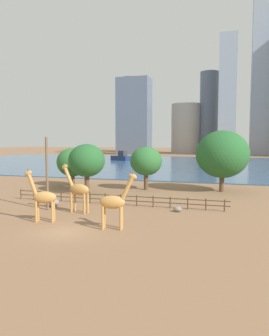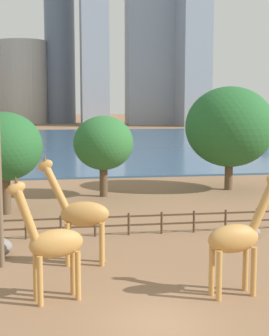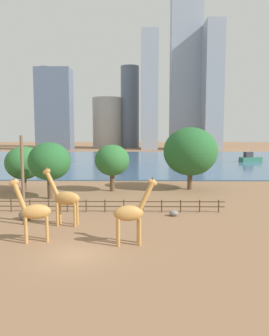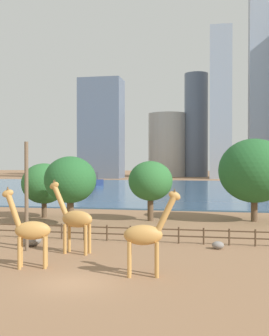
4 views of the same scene
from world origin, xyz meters
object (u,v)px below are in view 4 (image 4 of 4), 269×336
Objects in this scene: giraffe_young at (75,219)px; boulder_near_fence at (218,245)px; boat_sailboat at (90,181)px; boulder_by_pole at (32,240)px; tree_right_tall at (150,181)px; giraffe_companion at (146,235)px; giraffe_tall at (30,230)px; utility_pole at (27,196)px; tree_center_broad at (70,180)px; tree_left_large at (254,171)px; tree_left_small at (44,184)px.

giraffe_young is 5.86× the size of boulder_near_fence.
boat_sailboat is at bearing 113.46° from boulder_near_fence.
tree_right_tall is at bearing 66.01° from boulder_by_pole.
giraffe_young is 83.90m from boat_sailboat.
tree_right_tall is (2.77, 17.31, 1.89)m from giraffe_young.
giraffe_young reaches higher than boulder_near_fence.
giraffe_companion is at bearing 136.84° from boat_sailboat.
boat_sailboat is at bearing -91.81° from giraffe_tall.
utility_pole is 1.13× the size of tree_center_broad.
giraffe_tall is at bearing -66.27° from boulder_by_pole.
tree_left_large is at bearing 43.26° from boulder_by_pole.
boulder_near_fence is 16.78m from tree_left_large.
tree_left_large is at bearing 61.55° from giraffe_companion.
tree_right_tall is at bearing 88.24° from giraffe_companion.
tree_left_small is (-5.19, 5.62, -0.70)m from tree_center_broad.
tree_left_small is at bearing 109.86° from boulder_by_pole.
tree_left_small is at bearing 179.40° from tree_right_tall.
tree_left_small is (-6.00, 17.28, -0.02)m from utility_pole.
tree_center_broad reaches higher than giraffe_tall.
boulder_by_pole is at bearing -173.86° from boulder_near_fence.
boulder_by_pole is at bearing -82.70° from giraffe_tall.
tree_center_broad is 9.14m from tree_right_tall.
utility_pole is (-3.73, 0.16, 1.52)m from giraffe_young.
tree_center_broad is 1.12× the size of tree_left_small.
tree_center_broad is (-18.47, -7.02, -0.86)m from tree_left_large.
boat_sailboat is (-26.27, 63.22, -2.97)m from tree_right_tall.
boulder_near_fence is at bearing -30.16° from tree_center_broad.
boat_sailboat is (-33.48, 77.14, 1.10)m from boulder_near_fence.
tree_left_small is 64.63m from boat_sailboat.
tree_left_large is at bearing 46.61° from utility_pole.
boulder_near_fence is at bearing 13.25° from utility_pole.
utility_pole is at bearing -110.75° from tree_right_tall.
boulder_by_pole is (-2.77, 6.31, -1.84)m from giraffe_tall.
utility_pole reaches higher than boat_sailboat.
giraffe_young reaches higher than giraffe_companion.
tree_left_large is (13.93, 18.84, 3.05)m from giraffe_young.
giraffe_companion is at bearing -27.77° from utility_pole.
utility_pole is at bearing 5.31° from giraffe_young.
tree_left_large reaches higher than boulder_by_pole.
giraffe_companion is 0.63× the size of utility_pole.
tree_left_small is at bearing 132.73° from tree_center_broad.
utility_pole reaches higher than giraffe_tall.
giraffe_tall is at bearing 166.11° from giraffe_companion.
giraffe_young is at bearing -126.48° from tree_left_large.
tree_left_large reaches higher than giraffe_tall.
tree_right_tall is at bearing -172.19° from tree_left_large.
tree_center_broad is at bearing -61.24° from giraffe_young.
giraffe_companion is 0.60× the size of boat_sailboat.
tree_right_tall is at bearing 140.39° from boat_sailboat.
giraffe_young is 17.63m from tree_right_tall.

